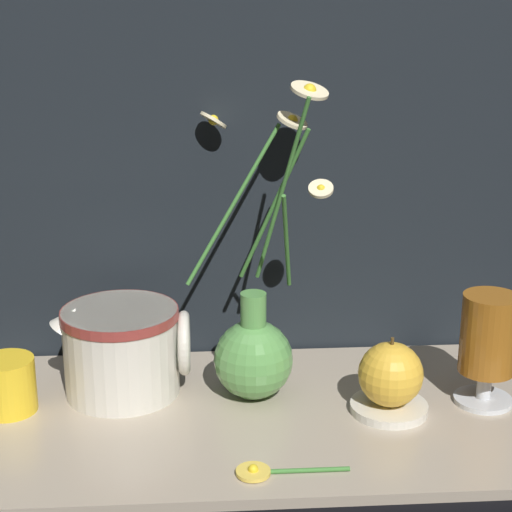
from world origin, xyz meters
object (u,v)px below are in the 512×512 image
(tea_glass, at_px, (488,339))
(yellow_mug, at_px, (5,385))
(ceramic_pitcher, at_px, (123,347))
(orange_fruit, at_px, (391,374))
(vase_with_flowers, at_px, (255,346))

(tea_glass, bearing_deg, yellow_mug, 178.23)
(yellow_mug, distance_m, ceramic_pitcher, 0.14)
(orange_fruit, bearing_deg, tea_glass, 7.65)
(tea_glass, distance_m, orange_fruit, 0.12)
(vase_with_flowers, bearing_deg, orange_fruit, -19.35)
(yellow_mug, xyz_separation_m, tea_glass, (0.57, -0.02, 0.05))
(ceramic_pitcher, height_order, tea_glass, tea_glass)
(vase_with_flowers, distance_m, orange_fruit, 0.16)
(vase_with_flowers, distance_m, tea_glass, 0.27)
(vase_with_flowers, bearing_deg, tea_glass, -8.00)
(yellow_mug, height_order, orange_fruit, orange_fruit)
(vase_with_flowers, xyz_separation_m, orange_fruit, (0.15, -0.05, -0.02))
(yellow_mug, bearing_deg, orange_fruit, -4.25)
(vase_with_flowers, distance_m, ceramic_pitcher, 0.16)
(vase_with_flowers, height_order, yellow_mug, vase_with_flowers)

